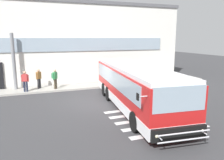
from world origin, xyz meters
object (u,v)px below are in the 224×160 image
Objects in this scene: entry_support_column at (14,62)px; passenger_by_doorway at (39,78)px; passenger_at_curb_edge at (55,78)px; passenger_near_column at (25,80)px; bus_main_foreground at (134,88)px.

passenger_by_doorway is (1.86, -0.38, -1.40)m from entry_support_column.
passenger_at_curb_edge is (1.27, -0.59, 0.03)m from passenger_by_doorway.
passenger_by_doorway is (1.06, 0.81, 0.00)m from passenger_near_column.
passenger_near_column is 1.34m from passenger_by_doorway.
entry_support_column reaches higher than passenger_by_doorway.
passenger_near_column is at bearing -142.51° from passenger_by_doorway.
passenger_by_doorway and passenger_at_curb_edge have the same top height.
passenger_at_curb_edge is at bearing -17.18° from entry_support_column.
bus_main_foreground is at bearing -44.12° from passenger_near_column.
bus_main_foreground is at bearing -45.74° from entry_support_column.
bus_main_foreground is 7.82m from passenger_at_curb_edge.
passenger_near_column is 1.00× the size of passenger_at_curb_edge.
bus_main_foreground is 9.03m from passenger_by_doorway.
passenger_at_curb_edge is at bearing 5.50° from passenger_near_column.
entry_support_column is at bearing 134.26° from bus_main_foreground.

